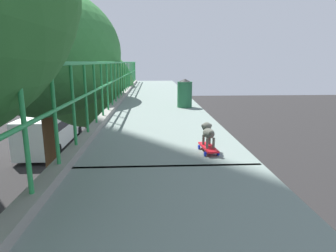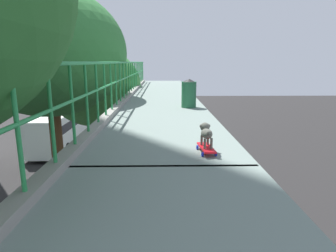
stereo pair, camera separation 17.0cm
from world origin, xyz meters
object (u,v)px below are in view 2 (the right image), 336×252
at_px(toy_skateboard, 206,148).
at_px(litter_bin, 189,93).
at_px(city_bus, 63,125).
at_px(small_dog, 206,132).

xyz_separation_m(toy_skateboard, litter_bin, (0.12, 4.13, 0.34)).
bearing_deg(litter_bin, city_bus, 119.39).
relative_size(city_bus, small_dog, 29.38).
xyz_separation_m(toy_skateboard, small_dog, (-0.00, 0.03, 0.22)).
bearing_deg(city_bus, small_dog, -65.76).
height_order(city_bus, litter_bin, litter_bin).
bearing_deg(city_bus, litter_bin, -60.61).
distance_m(toy_skateboard, small_dog, 0.23).
height_order(small_dog, litter_bin, litter_bin).
height_order(toy_skateboard, litter_bin, litter_bin).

